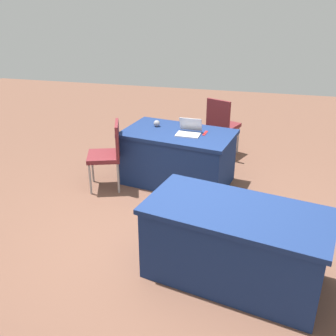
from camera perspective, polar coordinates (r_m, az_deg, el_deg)
ground_plane at (r=4.52m, az=1.74°, el=-10.52°), size 14.40×14.40×0.00m
table_foreground at (r=5.65m, az=1.48°, el=1.56°), size 1.65×1.15×0.77m
table_mid_right at (r=3.86m, az=9.58°, el=-10.77°), size 1.84×1.19×0.77m
chair_tucked_left at (r=6.58m, az=7.73°, el=6.49°), size 0.58×0.58×0.98m
chair_tucked_right at (r=5.49m, az=-8.54°, el=2.41°), size 0.56×0.56×0.95m
laptop_silver at (r=5.42m, az=3.02°, el=5.30°), size 0.33×0.31×0.21m
yarn_ball at (r=5.72m, az=-1.63°, el=6.45°), size 0.09×0.09×0.09m
scissors_red at (r=5.47m, az=5.37°, el=5.03°), size 0.05×0.18×0.01m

